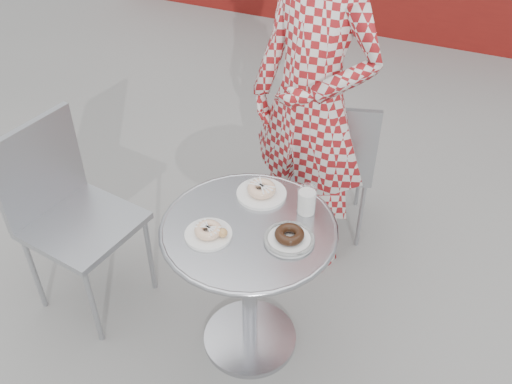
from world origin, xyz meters
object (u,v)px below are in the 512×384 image
at_px(plate_near, 209,232).
at_px(milk_cup, 307,201).
at_px(plate_far, 261,191).
at_px(plate_checker, 289,238).
at_px(chair_far, 329,187).
at_px(bistro_table, 249,258).
at_px(seated_person, 313,102).
at_px(chair_left, 89,254).

bearing_deg(plate_near, milk_cup, 44.11).
bearing_deg(plate_far, plate_checker, -45.68).
height_order(chair_far, milk_cup, chair_far).
xyz_separation_m(chair_far, plate_far, (-0.09, -0.71, 0.45)).
xyz_separation_m(plate_far, plate_checker, (0.20, -0.20, -0.01)).
relative_size(chair_far, plate_checker, 4.40).
relative_size(plate_near, plate_checker, 0.93).
relative_size(bistro_table, seated_person, 0.39).
relative_size(chair_left, plate_checker, 4.79).
distance_m(plate_far, milk_cup, 0.21).
relative_size(bistro_table, plate_checker, 3.64).
relative_size(plate_near, milk_cup, 1.51).
bearing_deg(milk_cup, plate_near, -135.89).
distance_m(chair_far, chair_left, 1.28).
bearing_deg(bistro_table, chair_left, -176.02).
bearing_deg(plate_near, plate_checker, 18.76).
distance_m(chair_left, seated_person, 1.24).
relative_size(chair_far, milk_cup, 7.14).
distance_m(bistro_table, chair_far, 0.94).
relative_size(bistro_table, plate_near, 3.90).
xyz_separation_m(bistro_table, milk_cup, (0.17, 0.17, 0.22)).
distance_m(plate_near, milk_cup, 0.40).
relative_size(plate_checker, milk_cup, 1.62).
bearing_deg(milk_cup, plate_far, 172.75).
height_order(bistro_table, chair_far, chair_far).
bearing_deg(chair_left, chair_far, -33.38).
height_order(bistro_table, milk_cup, milk_cup).
relative_size(seated_person, milk_cup, 14.98).
distance_m(bistro_table, seated_person, 0.76).
distance_m(bistro_table, plate_checker, 0.25).
bearing_deg(plate_checker, milk_cup, 89.60).
xyz_separation_m(plate_far, plate_near, (-0.08, -0.30, -0.00)).
height_order(seated_person, plate_far, seated_person).
bearing_deg(plate_checker, bistro_table, 176.70).
xyz_separation_m(chair_left, seated_person, (0.80, 0.73, 0.60)).
distance_m(chair_far, plate_near, 1.12).
bearing_deg(seated_person, chair_left, -119.65).
xyz_separation_m(chair_left, milk_cup, (0.96, 0.22, 0.47)).
xyz_separation_m(plate_checker, milk_cup, (0.00, 0.18, 0.04)).
bearing_deg(seated_person, bistro_table, -72.72).
xyz_separation_m(chair_far, seated_person, (-0.05, -0.23, 0.62)).
distance_m(chair_far, plate_checker, 1.02).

